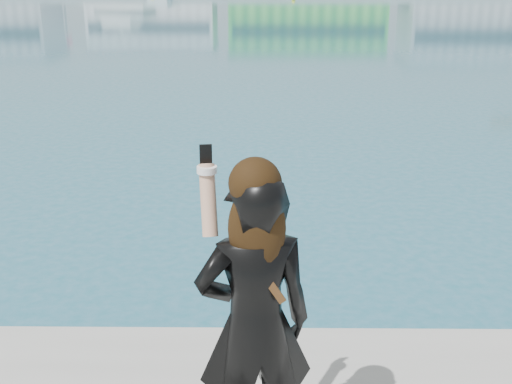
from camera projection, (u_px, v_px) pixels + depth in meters
buoy_near at (293, 0)px, 80.40m from camera, size 0.50×0.50×0.50m
woman at (254, 317)px, 3.39m from camera, size 0.69×0.52×1.83m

